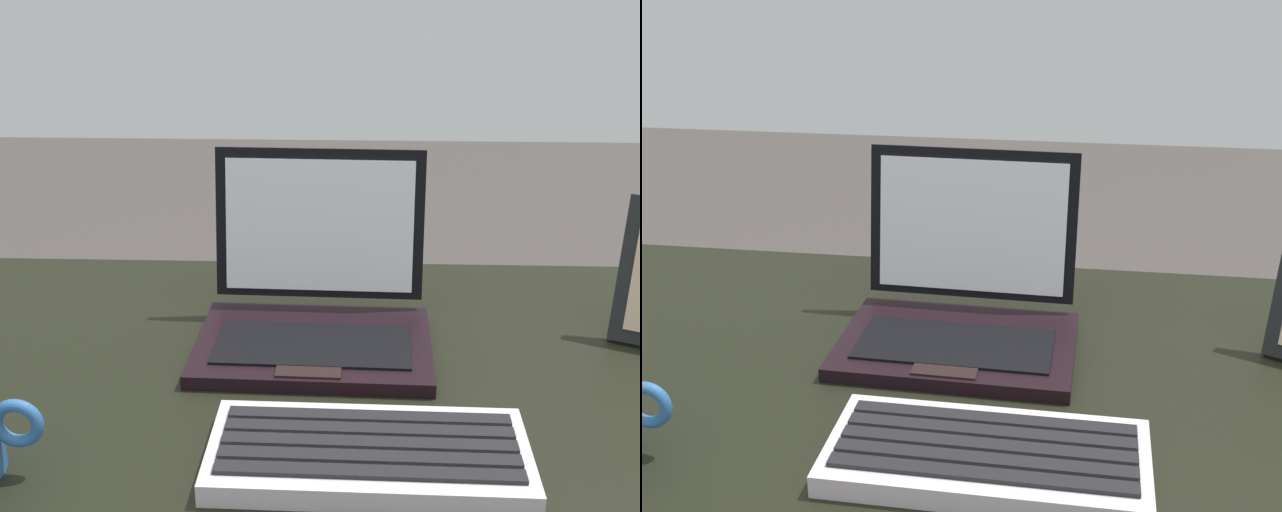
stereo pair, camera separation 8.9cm
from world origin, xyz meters
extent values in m
cube|color=black|center=(0.00, 0.00, 0.70)|extent=(1.65, 0.68, 0.03)
cube|color=black|center=(0.04, 0.06, 0.72)|extent=(0.28, 0.20, 0.02)
cube|color=black|center=(0.04, 0.05, 0.73)|extent=(0.22, 0.11, 0.00)
cube|color=black|center=(0.04, -0.01, 0.73)|extent=(0.07, 0.03, 0.00)
cube|color=black|center=(0.04, 0.17, 0.83)|extent=(0.26, 0.05, 0.18)
cube|color=white|center=(0.04, 0.17, 0.83)|extent=(0.23, 0.04, 0.16)
cube|color=yellow|center=(0.04, 0.17, 0.82)|extent=(0.22, 0.01, 0.01)
cube|color=silver|center=(0.10, -0.15, 0.72)|extent=(0.30, 0.14, 0.02)
cube|color=black|center=(0.10, -0.19, 0.74)|extent=(0.27, 0.02, 0.00)
cube|color=black|center=(0.10, -0.17, 0.74)|extent=(0.27, 0.02, 0.00)
cube|color=black|center=(0.10, -0.15, 0.74)|extent=(0.27, 0.02, 0.00)
cube|color=black|center=(0.10, -0.13, 0.74)|extent=(0.27, 0.02, 0.00)
cube|color=black|center=(0.10, -0.11, 0.74)|extent=(0.27, 0.02, 0.00)
torus|color=#2E67A8|center=(-0.21, -0.17, 0.77)|extent=(0.05, 0.01, 0.05)
camera|label=1|loc=(0.08, -0.78, 1.17)|focal=46.24mm
camera|label=2|loc=(0.17, -0.77, 1.17)|focal=46.24mm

